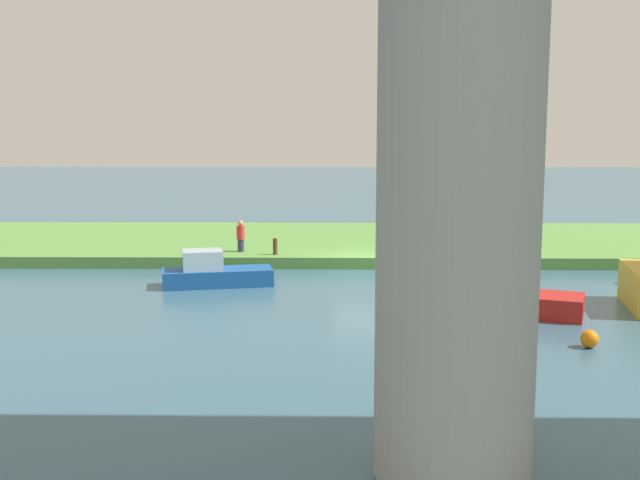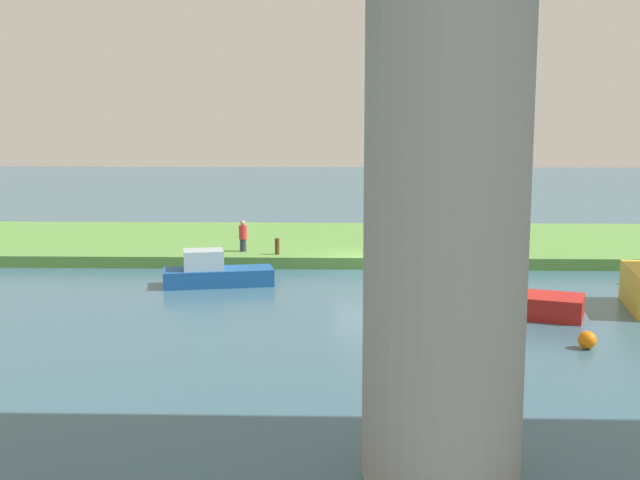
{
  "view_description": "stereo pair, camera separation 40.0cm",
  "coord_description": "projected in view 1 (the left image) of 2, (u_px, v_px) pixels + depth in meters",
  "views": [
    {
      "loc": [
        1.27,
        32.98,
        6.12
      ],
      "look_at": [
        1.71,
        5.0,
        2.0
      ],
      "focal_mm": 44.44,
      "sensor_mm": 36.0,
      "label": 1
    },
    {
      "loc": [
        0.87,
        32.97,
        6.12
      ],
      "look_at": [
        1.71,
        5.0,
        2.0
      ],
      "focal_mm": 44.44,
      "sensor_mm": 36.0,
      "label": 2
    }
  ],
  "objects": [
    {
      "name": "riverboat_paddlewheel",
      "position": [
        214.0,
        273.0,
        30.12
      ],
      "size": [
        4.35,
        2.3,
        1.38
      ],
      "color": "#195199",
      "rests_on": "ground"
    },
    {
      "name": "marker_buoy",
      "position": [
        589.0,
        339.0,
        21.79
      ],
      "size": [
        0.5,
        0.5,
        0.5
      ],
      "primitive_type": "sphere",
      "color": "orange",
      "rests_on": "ground"
    },
    {
      "name": "mooring_post",
      "position": [
        275.0,
        246.0,
        34.26
      ],
      "size": [
        0.2,
        0.2,
        0.7
      ],
      "primitive_type": "cylinder",
      "color": "brown",
      "rests_on": "grassy_bank"
    },
    {
      "name": "person_on_bank",
      "position": [
        241.0,
        236.0,
        35.02
      ],
      "size": [
        0.5,
        0.5,
        1.39
      ],
      "color": "#2D334C",
      "rests_on": "grassy_bank"
    },
    {
      "name": "ground_plane",
      "position": [
        362.0,
        270.0,
        33.49
      ],
      "size": [
        160.0,
        160.0,
        0.0
      ],
      "primitive_type": "plane",
      "color": "#386075"
    },
    {
      "name": "motorboat_white",
      "position": [
        505.0,
        296.0,
        25.77
      ],
      "size": [
        4.86,
        3.08,
        1.53
      ],
      "color": "red",
      "rests_on": "ground"
    },
    {
      "name": "grassy_bank",
      "position": [
        358.0,
        243.0,
        39.39
      ],
      "size": [
        80.0,
        12.0,
        0.5
      ],
      "primitive_type": "cube",
      "color": "#5B9342",
      "rests_on": "ground"
    },
    {
      "name": "bridge_pylon",
      "position": [
        459.0,
        163.0,
        13.25
      ],
      "size": [
        2.77,
        2.77,
        10.95
      ],
      "primitive_type": "cylinder",
      "color": "#9E998E",
      "rests_on": "ground"
    }
  ]
}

